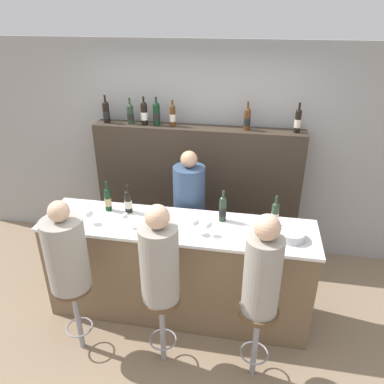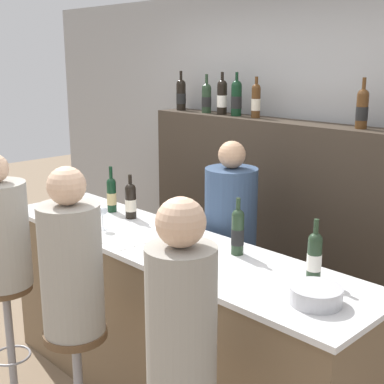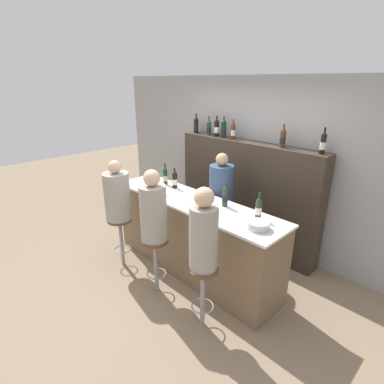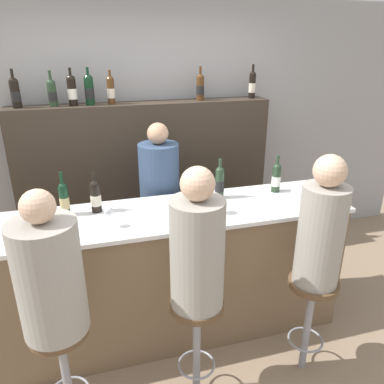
# 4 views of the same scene
# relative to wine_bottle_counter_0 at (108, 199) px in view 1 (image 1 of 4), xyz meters

# --- Properties ---
(ground_plane) EXTENTS (16.00, 16.00, 0.00)m
(ground_plane) POSITION_rel_wine_bottle_counter_0_xyz_m (0.74, -0.46, -1.19)
(ground_plane) COLOR #8C755B
(wall_back) EXTENTS (6.40, 0.05, 2.60)m
(wall_back) POSITION_rel_wine_bottle_counter_0_xyz_m (0.74, 1.22, 0.11)
(wall_back) COLOR #9E9E9E
(wall_back) RESTS_ON ground_plane
(bar_counter) EXTENTS (2.62, 0.65, 1.06)m
(bar_counter) POSITION_rel_wine_bottle_counter_0_xyz_m (0.74, -0.15, -0.65)
(bar_counter) COLOR brown
(bar_counter) RESTS_ON ground_plane
(back_bar_cabinet) EXTENTS (2.45, 0.28, 1.67)m
(back_bar_cabinet) POSITION_rel_wine_bottle_counter_0_xyz_m (0.74, 1.00, -0.35)
(back_bar_cabinet) COLOR #382D23
(back_bar_cabinet) RESTS_ON ground_plane
(wine_bottle_counter_0) EXTENTS (0.07, 0.07, 0.32)m
(wine_bottle_counter_0) POSITION_rel_wine_bottle_counter_0_xyz_m (0.00, 0.00, 0.00)
(wine_bottle_counter_0) COLOR black
(wine_bottle_counter_0) RESTS_ON bar_counter
(wine_bottle_counter_1) EXTENTS (0.08, 0.08, 0.30)m
(wine_bottle_counter_1) POSITION_rel_wine_bottle_counter_0_xyz_m (0.21, -0.00, -0.00)
(wine_bottle_counter_1) COLOR black
(wine_bottle_counter_1) RESTS_ON bar_counter
(wine_bottle_counter_2) EXTENTS (0.07, 0.07, 0.32)m
(wine_bottle_counter_2) POSITION_rel_wine_bottle_counter_0_xyz_m (1.15, -0.00, 0.01)
(wine_bottle_counter_2) COLOR #233823
(wine_bottle_counter_2) RESTS_ON bar_counter
(wine_bottle_counter_3) EXTENTS (0.07, 0.07, 0.31)m
(wine_bottle_counter_3) POSITION_rel_wine_bottle_counter_0_xyz_m (1.64, -0.00, -0.00)
(wine_bottle_counter_3) COLOR #233823
(wine_bottle_counter_3) RESTS_ON bar_counter
(wine_bottle_backbar_0) EXTENTS (0.08, 0.08, 0.32)m
(wine_bottle_backbar_0) POSITION_rel_wine_bottle_counter_0_xyz_m (-0.35, 1.00, 0.61)
(wine_bottle_backbar_0) COLOR black
(wine_bottle_backbar_0) RESTS_ON back_bar_cabinet
(wine_bottle_backbar_1) EXTENTS (0.08, 0.08, 0.30)m
(wine_bottle_backbar_1) POSITION_rel_wine_bottle_counter_0_xyz_m (-0.06, 1.00, 0.60)
(wine_bottle_backbar_1) COLOR #233823
(wine_bottle_backbar_1) RESTS_ON back_bar_cabinet
(wine_bottle_backbar_2) EXTENTS (0.08, 0.08, 0.32)m
(wine_bottle_backbar_2) POSITION_rel_wine_bottle_counter_0_xyz_m (0.11, 1.00, 0.62)
(wine_bottle_backbar_2) COLOR black
(wine_bottle_backbar_2) RESTS_ON back_bar_cabinet
(wine_bottle_backbar_3) EXTENTS (0.08, 0.08, 0.33)m
(wine_bottle_backbar_3) POSITION_rel_wine_bottle_counter_0_xyz_m (0.26, 1.00, 0.62)
(wine_bottle_backbar_3) COLOR black
(wine_bottle_backbar_3) RESTS_ON back_bar_cabinet
(wine_bottle_backbar_4) EXTENTS (0.07, 0.07, 0.30)m
(wine_bottle_backbar_4) POSITION_rel_wine_bottle_counter_0_xyz_m (0.45, 1.00, 0.61)
(wine_bottle_backbar_4) COLOR #4C2D14
(wine_bottle_backbar_4) RESTS_ON back_bar_cabinet
(wine_bottle_backbar_5) EXTENTS (0.08, 0.08, 0.32)m
(wine_bottle_backbar_5) POSITION_rel_wine_bottle_counter_0_xyz_m (1.29, 1.00, 0.61)
(wine_bottle_backbar_5) COLOR #4C2D14
(wine_bottle_backbar_5) RESTS_ON back_bar_cabinet
(wine_bottle_backbar_6) EXTENTS (0.07, 0.07, 0.33)m
(wine_bottle_backbar_6) POSITION_rel_wine_bottle_counter_0_xyz_m (1.83, 1.00, 0.62)
(wine_bottle_backbar_6) COLOR black
(wine_bottle_backbar_6) RESTS_ON back_bar_cabinet
(wine_glass_0) EXTENTS (0.08, 0.08, 0.14)m
(wine_glass_0) POSITION_rel_wine_bottle_counter_0_xyz_m (-0.08, -0.28, -0.03)
(wine_glass_0) COLOR silver
(wine_glass_0) RESTS_ON bar_counter
(wine_glass_1) EXTENTS (0.06, 0.06, 0.15)m
(wine_glass_1) POSITION_rel_wine_bottle_counter_0_xyz_m (0.28, -0.28, -0.02)
(wine_glass_1) COLOR silver
(wine_glass_1) RESTS_ON bar_counter
(wine_glass_2) EXTENTS (0.07, 0.07, 0.15)m
(wine_glass_2) POSITION_rel_wine_bottle_counter_0_xyz_m (0.94, -0.28, -0.01)
(wine_glass_2) COLOR silver
(wine_glass_2) RESTS_ON bar_counter
(wine_glass_3) EXTENTS (0.07, 0.07, 0.14)m
(wine_glass_3) POSITION_rel_wine_bottle_counter_0_xyz_m (1.05, -0.28, -0.02)
(wine_glass_3) COLOR silver
(wine_glass_3) RESTS_ON bar_counter
(metal_bowl) EXTENTS (0.23, 0.23, 0.08)m
(metal_bowl) POSITION_rel_wine_bottle_counter_0_xyz_m (1.79, -0.21, -0.09)
(metal_bowl) COLOR #B7B7BC
(metal_bowl) RESTS_ON bar_counter
(tasting_menu) EXTENTS (0.21, 0.30, 0.00)m
(tasting_menu) POSITION_rel_wine_bottle_counter_0_xyz_m (0.56, -0.28, -0.12)
(tasting_menu) COLOR white
(tasting_menu) RESTS_ON bar_counter
(bar_stool_left) EXTENTS (0.33, 0.33, 0.74)m
(bar_stool_left) POSITION_rel_wine_bottle_counter_0_xyz_m (-0.06, -0.79, -0.62)
(bar_stool_left) COLOR gray
(bar_stool_left) RESTS_ON ground_plane
(guest_seated_left) EXTENTS (0.35, 0.35, 0.82)m
(guest_seated_left) POSITION_rel_wine_bottle_counter_0_xyz_m (-0.06, -0.79, -0.10)
(guest_seated_left) COLOR gray
(guest_seated_left) RESTS_ON bar_stool_left
(bar_stool_middle) EXTENTS (0.33, 0.33, 0.74)m
(bar_stool_middle) POSITION_rel_wine_bottle_counter_0_xyz_m (0.74, -0.79, -0.62)
(bar_stool_middle) COLOR gray
(bar_stool_middle) RESTS_ON ground_plane
(guest_seated_middle) EXTENTS (0.31, 0.31, 0.86)m
(guest_seated_middle) POSITION_rel_wine_bottle_counter_0_xyz_m (0.74, -0.79, -0.07)
(guest_seated_middle) COLOR gray
(guest_seated_middle) RESTS_ON bar_stool_middle
(bar_stool_right) EXTENTS (0.33, 0.33, 0.74)m
(bar_stool_right) POSITION_rel_wine_bottle_counter_0_xyz_m (1.54, -0.79, -0.62)
(bar_stool_right) COLOR gray
(bar_stool_right) RESTS_ON ground_plane
(guest_seated_right) EXTENTS (0.29, 0.29, 0.86)m
(guest_seated_right) POSITION_rel_wine_bottle_counter_0_xyz_m (1.54, -0.79, -0.06)
(guest_seated_right) COLOR gray
(guest_seated_right) RESTS_ON bar_stool_right
(bartender) EXTENTS (0.34, 0.34, 1.60)m
(bartender) POSITION_rel_wine_bottle_counter_0_xyz_m (0.75, 0.40, -0.45)
(bartender) COLOR #334766
(bartender) RESTS_ON ground_plane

